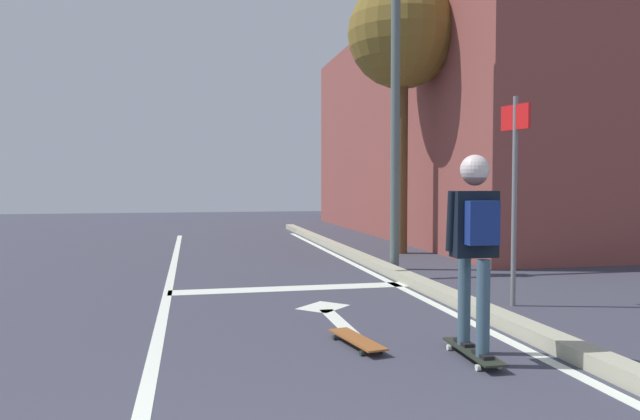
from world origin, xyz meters
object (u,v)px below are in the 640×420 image
skateboard (473,352)px  traffic_signal_mast (347,48)px  skater (475,227)px  spare_skateboard (357,340)px  roadside_tree (402,36)px  street_sign_post (515,171)px

skateboard → traffic_signal_mast: size_ratio=0.16×
skater → spare_skateboard: 1.49m
skater → spare_skateboard: skater is taller
skateboard → spare_skateboard: size_ratio=1.02×
traffic_signal_mast → roadside_tree: 3.00m
skateboard → traffic_signal_mast: (0.26, 5.19, 3.69)m
traffic_signal_mast → street_sign_post: size_ratio=2.21×
traffic_signal_mast → street_sign_post: traffic_signal_mast is taller
spare_skateboard → roadside_tree: 8.71m
spare_skateboard → street_sign_post: street_sign_post is taller
skateboard → street_sign_post: size_ratio=0.35×
roadside_tree → skateboard: bearing=-105.5°
skater → roadside_tree: roadside_tree is taller
skateboard → skater: bearing=-92.1°
skateboard → spare_skateboard: bearing=144.9°
skateboard → spare_skateboard: (-0.85, 0.60, -0.00)m
spare_skateboard → roadside_tree: bearing=67.0°
spare_skateboard → street_sign_post: 3.14m
spare_skateboard → traffic_signal_mast: traffic_signal_mast is taller
spare_skateboard → roadside_tree: roadside_tree is taller
spare_skateboard → street_sign_post: (2.35, 1.35, 1.58)m
traffic_signal_mast → street_sign_post: (1.25, -3.25, -2.12)m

